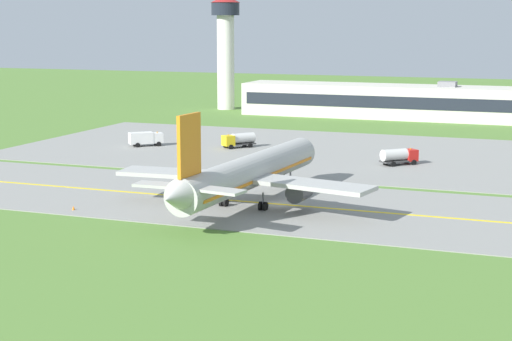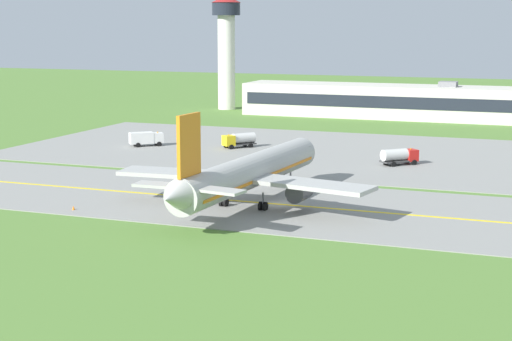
{
  "view_description": "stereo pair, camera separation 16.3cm",
  "coord_description": "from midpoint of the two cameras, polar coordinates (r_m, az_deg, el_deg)",
  "views": [
    {
      "loc": [
        31.9,
        -92.5,
        21.82
      ],
      "look_at": [
        -3.1,
        0.5,
        4.0
      ],
      "focal_mm": 57.54,
      "sensor_mm": 36.0,
      "label": 1
    },
    {
      "loc": [
        32.06,
        -92.44,
        21.82
      ],
      "look_at": [
        -3.1,
        0.5,
        4.0
      ],
      "focal_mm": 57.54,
      "sensor_mm": 36.0,
      "label": 2
    }
  ],
  "objects": [
    {
      "name": "service_truck_catering",
      "position": [
        145.78,
        -1.24,
        2.17
      ],
      "size": [
        5.41,
        5.92,
        2.65
      ],
      "color": "yellow",
      "rests_on": "ground"
    },
    {
      "name": "service_truck_baggage",
      "position": [
        148.94,
        -7.72,
        2.25
      ],
      "size": [
        5.89,
        5.46,
        2.6
      ],
      "color": "silver",
      "rests_on": "ground"
    },
    {
      "name": "traffic_cone_mid_edge",
      "position": [
        99.51,
        -12.62,
        -2.57
      ],
      "size": [
        0.44,
        0.44,
        0.6
      ],
      "primitive_type": "cone",
      "color": "orange",
      "rests_on": "ground"
    },
    {
      "name": "terminal_building",
      "position": [
        196.2,
        9.1,
        4.77
      ],
      "size": [
        68.85,
        13.26,
        8.81
      ],
      "color": "beige",
      "rests_on": "ground"
    },
    {
      "name": "traffic_cone_near_edge",
      "position": [
        123.74,
        -8.89,
        0.03
      ],
      "size": [
        0.44,
        0.44,
        0.6
      ],
      "primitive_type": "cone",
      "color": "orange",
      "rests_on": "ground"
    },
    {
      "name": "airplane_lead",
      "position": [
        98.66,
        -0.57,
        -0.16
      ],
      "size": [
        32.45,
        39.65,
        12.7
      ],
      "color": "#ADADA8",
      "rests_on": "ground"
    },
    {
      "name": "control_tower",
      "position": [
        212.43,
        -2.15,
        8.94
      ],
      "size": [
        7.6,
        7.6,
        28.93
      ],
      "color": "silver",
      "rests_on": "ground"
    },
    {
      "name": "ground_plane",
      "position": [
        100.24,
        1.51,
        -2.41
      ],
      "size": [
        500.0,
        500.0,
        0.0
      ],
      "primitive_type": "plane",
      "color": "#517A33"
    },
    {
      "name": "apron_pad",
      "position": [
        137.98,
        11.2,
        0.89
      ],
      "size": [
        140.0,
        52.0,
        0.1
      ],
      "primitive_type": "cube",
      "color": "gray",
      "rests_on": "ground"
    },
    {
      "name": "service_truck_fuel",
      "position": [
        129.71,
        9.88,
        1.02
      ],
      "size": [
        5.7,
        5.68,
        2.65
      ],
      "color": "red",
      "rests_on": "ground"
    },
    {
      "name": "taxiway_centreline",
      "position": [
        100.22,
        1.51,
        -2.35
      ],
      "size": [
        220.0,
        0.6,
        0.01
      ],
      "primitive_type": "cube",
      "color": "yellow",
      "rests_on": "taxiway_strip"
    },
    {
      "name": "taxiway_strip",
      "position": [
        100.23,
        1.51,
        -2.38
      ],
      "size": [
        240.0,
        28.0,
        0.1
      ],
      "primitive_type": "cube",
      "color": "gray",
      "rests_on": "ground"
    }
  ]
}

